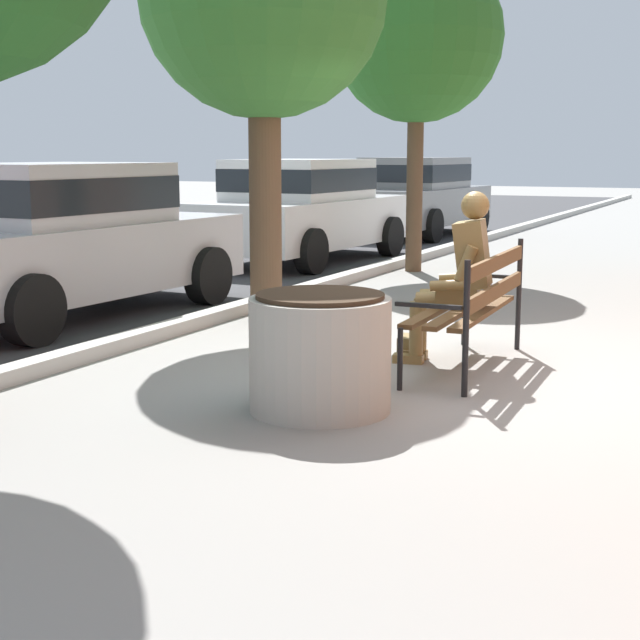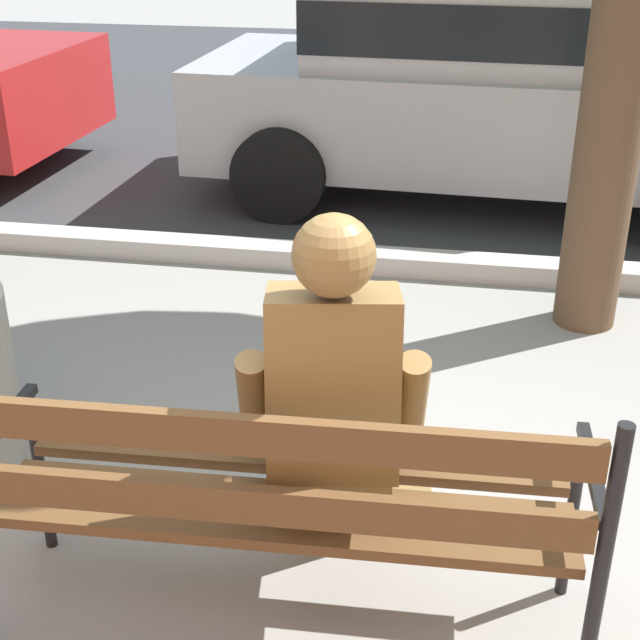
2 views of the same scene
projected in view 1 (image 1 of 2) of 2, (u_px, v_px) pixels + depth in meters
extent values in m
plane|color=gray|center=(464.00, 371.00, 7.41)|extent=(80.00, 80.00, 0.00)
cube|color=#B2AFA8|center=(153.00, 333.00, 8.63)|extent=(60.00, 0.20, 0.12)
cube|color=brown|center=(484.00, 312.00, 7.40)|extent=(1.70, 0.18, 0.04)
cube|color=brown|center=(461.00, 311.00, 7.47)|extent=(1.70, 0.18, 0.04)
cube|color=brown|center=(438.00, 309.00, 7.54)|extent=(1.70, 0.18, 0.04)
cube|color=brown|center=(496.00, 291.00, 7.33)|extent=(1.70, 0.10, 0.11)
cube|color=brown|center=(497.00, 263.00, 7.29)|extent=(1.70, 0.10, 0.11)
cylinder|color=black|center=(400.00, 359.00, 6.79)|extent=(0.04, 0.04, 0.45)
cylinder|color=black|center=(466.00, 329.00, 6.56)|extent=(0.04, 0.04, 0.95)
cube|color=black|center=(428.00, 306.00, 6.64)|extent=(0.05, 0.48, 0.03)
cylinder|color=black|center=(464.00, 320.00, 8.38)|extent=(0.04, 0.04, 0.45)
cylinder|color=black|center=(519.00, 294.00, 8.15)|extent=(0.04, 0.04, 0.95)
cube|color=black|center=(488.00, 276.00, 8.23)|extent=(0.05, 0.48, 0.03)
cube|color=olive|center=(459.00, 294.00, 7.59)|extent=(0.39, 0.37, 0.16)
cube|color=olive|center=(473.00, 254.00, 7.51)|extent=(0.40, 0.35, 0.55)
sphere|color=olive|center=(475.00, 205.00, 7.44)|extent=(0.22, 0.22, 0.22)
cylinder|color=olive|center=(466.00, 264.00, 7.31)|extent=(0.12, 0.19, 0.29)
cylinder|color=olive|center=(447.00, 285.00, 7.37)|extent=(0.12, 0.28, 0.10)
cylinder|color=olive|center=(473.00, 258.00, 7.73)|extent=(0.12, 0.19, 0.29)
cylinder|color=olive|center=(456.00, 278.00, 7.81)|extent=(0.12, 0.28, 0.10)
cylinder|color=olive|center=(439.00, 300.00, 7.55)|extent=(0.19, 0.38, 0.14)
cylinder|color=olive|center=(416.00, 333.00, 7.64)|extent=(0.11, 0.11, 0.50)
cube|color=olive|center=(408.00, 359.00, 7.70)|extent=(0.15, 0.25, 0.07)
cylinder|color=olive|center=(443.00, 297.00, 7.72)|extent=(0.19, 0.38, 0.14)
cylinder|color=olive|center=(420.00, 329.00, 7.81)|extent=(0.11, 0.11, 0.50)
cube|color=olive|center=(412.00, 354.00, 7.87)|extent=(0.15, 0.25, 0.07)
cube|color=olive|center=(411.00, 345.00, 7.99)|extent=(0.31, 0.22, 0.16)
cylinder|color=#A8A399|center=(320.00, 355.00, 6.23)|extent=(0.92, 0.92, 0.74)
cylinder|color=#38281C|center=(320.00, 296.00, 6.17)|extent=(0.83, 0.83, 0.03)
cylinder|color=brown|center=(265.00, 205.00, 9.32)|extent=(0.32, 0.32, 2.32)
cylinder|color=brown|center=(415.00, 186.00, 13.43)|extent=(0.23, 0.23, 2.41)
sphere|color=#2D6B28|center=(417.00, 36.00, 13.08)|extent=(2.35, 2.35, 2.35)
cube|color=#B7B7BC|center=(64.00, 257.00, 9.81)|extent=(4.18, 1.89, 0.70)
cube|color=#B7B7BC|center=(51.00, 194.00, 9.56)|extent=(2.20, 1.66, 0.60)
cube|color=black|center=(51.00, 194.00, 9.56)|extent=(2.22, 1.68, 0.33)
cylinder|color=black|center=(90.00, 267.00, 11.41)|extent=(0.65, 0.25, 0.64)
cylinder|color=black|center=(208.00, 276.00, 10.62)|extent=(0.65, 0.25, 0.64)
cylinder|color=black|center=(32.00, 310.00, 8.30)|extent=(0.65, 0.25, 0.64)
cube|color=silver|center=(304.00, 222.00, 14.72)|extent=(4.18, 1.89, 0.70)
cube|color=silver|center=(299.00, 179.00, 14.48)|extent=(2.20, 1.66, 0.60)
cube|color=black|center=(299.00, 179.00, 14.48)|extent=(2.22, 1.68, 0.33)
cylinder|color=black|center=(299.00, 232.00, 16.33)|extent=(0.65, 0.25, 0.64)
cylinder|color=black|center=(390.00, 236.00, 15.54)|extent=(0.65, 0.25, 0.64)
cylinder|color=black|center=(209.00, 246.00, 14.01)|extent=(0.65, 0.25, 0.64)
cylinder|color=black|center=(311.00, 251.00, 13.22)|extent=(0.65, 0.25, 0.64)
cube|color=slate|center=(418.00, 205.00, 19.29)|extent=(4.18, 1.89, 0.70)
cube|color=slate|center=(415.00, 173.00, 19.05)|extent=(2.20, 1.66, 0.60)
cube|color=black|center=(415.00, 173.00, 19.05)|extent=(2.22, 1.68, 0.33)
cylinder|color=black|center=(405.00, 215.00, 20.90)|extent=(0.65, 0.25, 0.64)
cylinder|color=black|center=(479.00, 217.00, 20.11)|extent=(0.65, 0.25, 0.64)
cylinder|color=black|center=(350.00, 223.00, 18.58)|extent=(0.65, 0.25, 0.64)
cylinder|color=black|center=(432.00, 226.00, 17.79)|extent=(0.65, 0.25, 0.64)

